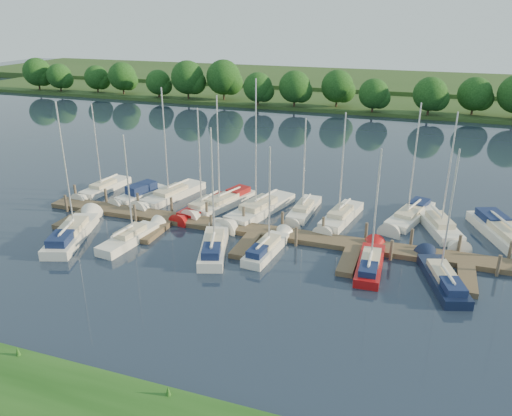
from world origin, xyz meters
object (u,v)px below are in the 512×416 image
(sailboat_n_5, at_px, (258,211))
(sailboat_s_2, at_px, (214,247))
(dock, at_px, (255,234))
(motorboat, at_px, (140,195))
(sailboat_n_0, at_px, (103,189))

(sailboat_n_5, height_order, sailboat_s_2, sailboat_n_5)
(dock, bearing_deg, sailboat_s_2, -119.50)
(sailboat_n_5, bearing_deg, sailboat_s_2, 100.29)
(dock, relative_size, motorboat, 6.39)
(sailboat_n_0, bearing_deg, dock, 169.41)
(sailboat_n_0, relative_size, sailboat_s_2, 0.93)
(sailboat_n_0, xyz_separation_m, motorboat, (4.66, -0.59, 0.10))
(motorboat, xyz_separation_m, sailboat_n_5, (12.07, 0.05, -0.09))
(sailboat_n_5, bearing_deg, motorboat, 15.50)
(sailboat_n_5, bearing_deg, dock, 121.64)
(dock, relative_size, sailboat_n_5, 3.21)
(sailboat_n_0, xyz_separation_m, sailboat_n_5, (16.73, -0.54, 0.01))
(sailboat_n_0, height_order, sailboat_n_5, sailboat_n_5)
(dock, height_order, sailboat_s_2, sailboat_s_2)
(sailboat_n_0, height_order, motorboat, sailboat_n_0)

